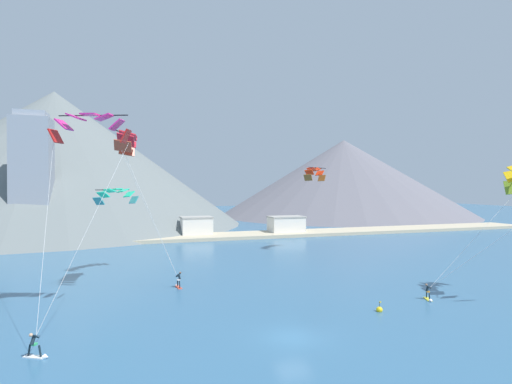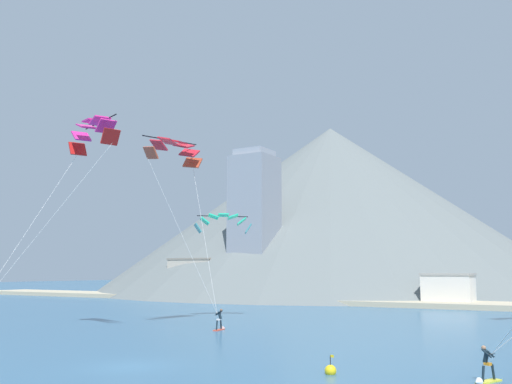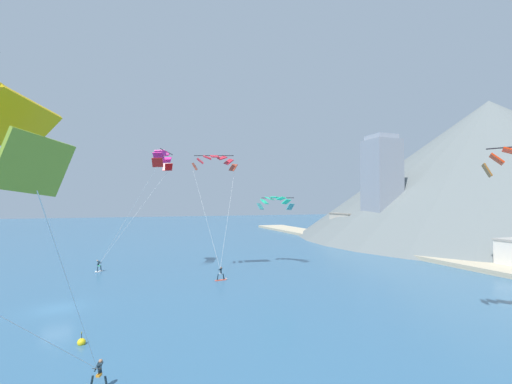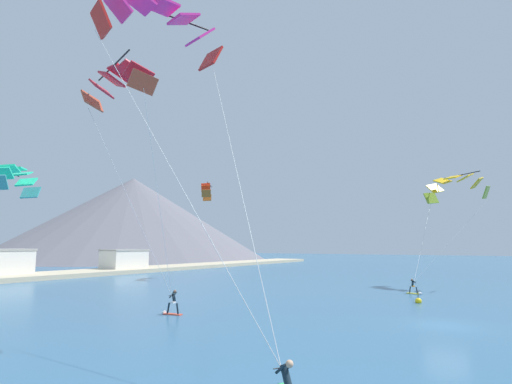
{
  "view_description": "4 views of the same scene",
  "coord_description": "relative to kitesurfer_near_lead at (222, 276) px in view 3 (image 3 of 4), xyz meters",
  "views": [
    {
      "loc": [
        -11.55,
        -26.82,
        11.04
      ],
      "look_at": [
        0.8,
        11.3,
        10.54
      ],
      "focal_mm": 28.0,
      "sensor_mm": 36.0,
      "label": 1
    },
    {
      "loc": [
        20.89,
        -22.62,
        4.88
      ],
      "look_at": [
        0.04,
        12.67,
        10.54
      ],
      "focal_mm": 40.0,
      "sensor_mm": 36.0,
      "label": 2
    },
    {
      "loc": [
        36.85,
        6.74,
        10.1
      ],
      "look_at": [
        2.97,
        18.78,
        11.1
      ],
      "focal_mm": 24.0,
      "sensor_mm": 36.0,
      "label": 3
    },
    {
      "loc": [
        -28.21,
        -3.93,
        4.98
      ],
      "look_at": [
        -0.53,
        13.66,
        9.4
      ],
      "focal_mm": 28.0,
      "sensor_mm": 36.0,
      "label": 4
    }
  ],
  "objects": [
    {
      "name": "ground_plane",
      "position": [
        6.22,
        -17.42,
        -0.57
      ],
      "size": [
        400.0,
        400.0,
        0.0
      ],
      "primitive_type": "plane",
      "color": "#336084"
    },
    {
      "name": "kitesurfer_near_lead",
      "position": [
        0.0,
        0.0,
        0.0
      ],
      "size": [
        0.66,
        1.78,
        1.83
      ],
      "color": "#E54C33",
      "rests_on": "ground"
    },
    {
      "name": "kitesurfer_near_trail",
      "position": [
        22.61,
        -12.61,
        -0.14
      ],
      "size": [
        1.04,
        1.76,
        1.64
      ],
      "color": "yellow",
      "rests_on": "ground"
    },
    {
      "name": "kitesurfer_mid_center",
      "position": [
        -10.92,
        -15.53,
        -0.02
      ],
      "size": [
        1.72,
        1.19,
        1.77
      ],
      "color": "white",
      "rests_on": "ground"
    },
    {
      "name": "parafoil_kite_near_lead",
      "position": [
        -5.31,
        0.15,
        15.31
      ],
      "size": [
        6.68,
        6.66,
        15.53
      ],
      "color": "#BB452A"
    },
    {
      "name": "parafoil_kite_mid_center",
      "position": [
        -8.34,
        -6.93,
        15.83
      ],
      "size": [
        6.9,
        10.16,
        16.08
      ],
      "color": "red"
    },
    {
      "name": "parafoil_kite_distant_low_drift",
      "position": [
        -6.64,
        10.21,
        9.55
      ],
      "size": [
        5.62,
        5.03,
        2.1
      ],
      "color": "teal"
    },
    {
      "name": "race_marker_buoy",
      "position": [
        15.92,
        -14.14,
        -0.41
      ],
      "size": [
        0.56,
        0.56,
        1.02
      ],
      "color": "yellow",
      "rests_on": "ground"
    },
    {
      "name": "shoreline_strip",
      "position": [
        6.22,
        40.48,
        -0.22
      ],
      "size": [
        180.0,
        10.0,
        0.7
      ],
      "primitive_type": "cube",
      "color": "#BCAD8E",
      "rests_on": "ground"
    },
    {
      "name": "shore_building_harbour_front",
      "position": [
        -14.35,
        44.29,
        2.71
      ],
      "size": [
        5.65,
        4.38,
        6.53
      ],
      "color": "beige",
      "rests_on": "ground"
    },
    {
      "name": "shore_building_quay_west",
      "position": [
        -33.69,
        41.67,
        2.97
      ],
      "size": [
        9.13,
        4.77,
        7.05
      ],
      "color": "beige",
      "rests_on": "ground"
    },
    {
      "name": "shore_building_old_town",
      "position": [
        -26.39,
        42.59,
        2.64
      ],
      "size": [
        10.12,
        4.69,
        6.4
      ],
      "color": "silver",
      "rests_on": "ground"
    },
    {
      "name": "highrise_tower",
      "position": [
        -23.18,
        44.56,
        12.16
      ],
      "size": [
        7.0,
        7.0,
        25.88
      ],
      "color": "gray",
      "rests_on": "ground"
    },
    {
      "name": "mountain_peak_central_summit",
      "position": [
        -25.3,
        83.65,
        18.77
      ],
      "size": [
        107.07,
        107.07,
        38.69
      ],
      "color": "slate",
      "rests_on": "ground"
    }
  ]
}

